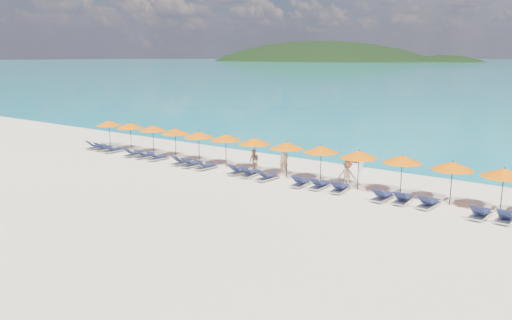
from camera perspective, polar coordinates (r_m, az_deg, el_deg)
The scene contains 40 objects.
ground at distance 27.93m, azimuth -3.65°, elevation -3.43°, with size 1400.00×1400.00×0.00m, color beige.
headland_main at distance 645.80m, azimuth 6.84°, elevation 7.78°, with size 374.00×242.00×126.50m.
headland_small at distance 605.73m, azimuth 20.34°, elevation 7.15°, with size 162.00×126.00×85.50m.
jetski at distance 33.63m, azimuth 11.29°, elevation -0.47°, with size 1.31×2.24×0.75m.
beachgoer_a at distance 31.69m, azimuth 3.21°, elevation -0.13°, with size 0.57×0.37×1.56m, color tan.
beachgoer_b at distance 31.90m, azimuth -0.22°, elevation -0.10°, with size 0.72×0.42×1.49m, color tan.
beachgoer_c at distance 28.34m, azimuth 10.38°, elevation -1.69°, with size 1.05×0.49×1.62m, color tan.
umbrella_0 at distance 41.92m, azimuth -16.45°, elevation 4.07°, with size 2.10×2.10×2.28m.
umbrella_1 at distance 40.06m, azimuth -14.18°, elevation 3.85°, with size 2.10×2.10×2.28m.
umbrella_2 at distance 38.22m, azimuth -11.73°, elevation 3.59°, with size 2.10×2.10×2.28m.
umbrella_3 at distance 36.32m, azimuth -9.23°, elevation 3.26°, with size 2.10×2.10×2.28m.
umbrella_4 at distance 34.58m, azimuth -6.57°, elevation 2.91°, with size 2.10×2.10×2.28m.
umbrella_5 at distance 33.24m, azimuth -3.48°, elevation 2.60°, with size 2.10×2.10×2.28m.
umbrella_6 at distance 31.74m, azimuth -0.14°, elevation 2.18°, with size 2.10×2.10×2.28m.
umbrella_7 at distance 30.25m, azimuth 3.56°, elevation 1.67°, with size 2.10×2.10×2.28m.
umbrella_8 at distance 29.27m, azimuth 7.46°, elevation 1.25°, with size 2.10×2.10×2.28m.
umbrella_9 at distance 28.03m, azimuth 11.68°, elevation 0.63°, with size 2.10×2.10×2.28m.
umbrella_10 at distance 27.33m, azimuth 16.38°, elevation 0.11°, with size 2.10×2.10×2.28m.
umbrella_11 at distance 26.49m, azimuth 21.56°, elevation -0.61°, with size 2.10×2.10×2.28m.
umbrella_12 at distance 25.90m, azimuth 26.49°, elevation -1.31°, with size 2.10×2.10×2.28m.
lounger_0 at distance 41.90m, azimuth -17.85°, elevation 1.51°, with size 0.64×1.71×0.66m.
lounger_1 at distance 41.01m, azimuth -17.02°, elevation 1.35°, with size 0.76×1.75×0.66m.
lounger_2 at distance 39.98m, azimuth -16.01°, elevation 1.15°, with size 0.68×1.72×0.66m.
lounger_3 at distance 38.07m, azimuth -13.87°, elevation 0.74°, with size 0.73×1.74×0.66m.
lounger_4 at distance 37.20m, azimuth -12.58°, elevation 0.54°, with size 0.66×1.71×0.66m.
lounger_5 at distance 36.29m, azimuth -11.19°, elevation 0.32°, with size 0.73×1.74×0.66m.
lounger_6 at distance 34.53m, azimuth -8.51°, elevation -0.17°, with size 0.62×1.70×0.66m.
lounger_7 at distance 33.71m, azimuth -7.33°, elevation -0.42°, with size 0.67×1.72×0.66m.
lounger_8 at distance 32.91m, azimuth -5.77°, elevation -0.69°, with size 0.77×1.75×0.66m.
lounger_9 at distance 31.44m, azimuth -2.06°, elevation -1.23°, with size 0.64×1.71×0.66m.
lounger_10 at distance 30.82m, azimuth -0.70°, elevation -1.50°, with size 0.76×1.74×0.66m.
lounger_11 at distance 29.90m, azimuth 1.26°, elevation -1.92°, with size 0.78×1.75×0.66m.
lounger_12 at distance 28.72m, azimuth 5.16°, elevation -2.54°, with size 0.78×1.75×0.66m.
lounger_13 at distance 28.30m, azimuth 7.28°, elevation -2.81°, with size 0.62×1.70×0.66m.
lounger_14 at distance 27.76m, azimuth 9.55°, elevation -3.17°, with size 0.79×1.76×0.66m.
lounger_15 at distance 26.64m, azimuth 14.28°, elevation -4.02°, with size 0.77×1.75×0.66m.
lounger_16 at distance 26.43m, azimuth 16.44°, elevation -4.27°, with size 0.70×1.73×0.66m.
lounger_17 at distance 26.05m, azimuth 19.10°, elevation -4.68°, with size 0.79×1.75×0.66m.
lounger_18 at distance 25.28m, azimuth 24.25°, elevation -5.58°, with size 0.76×1.74×0.66m.
lounger_19 at distance 25.26m, azimuth 26.70°, elevation -5.82°, with size 0.72×1.73×0.66m.
Camera 1 is at (17.35, -20.61, 7.37)m, focal length 35.00 mm.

